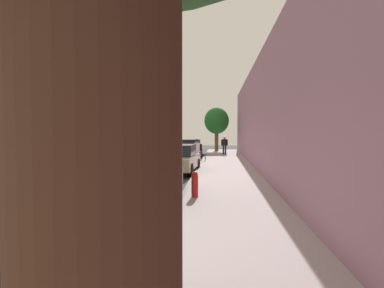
{
  "coord_description": "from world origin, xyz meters",
  "views": [
    {
      "loc": [
        2.89,
        -16.39,
        2.28
      ],
      "look_at": [
        0.98,
        5.85,
        1.34
      ],
      "focal_mm": 30.1,
      "sensor_mm": 36.0,
      "label": 1
    }
  ],
  "objects_px": {
    "fire_hydrant": "(195,184)",
    "parked_sedan_tan_mid": "(179,159)",
    "parked_sedan_green_second": "(147,178)",
    "street_tree_mid_block": "(217,121)",
    "pedestrian_on_phone": "(224,144)",
    "bicycle_at_curb": "(195,158)",
    "cyclist_with_backpack": "(197,149)",
    "parked_sedan_grey_far": "(191,148)"
  },
  "relations": [
    {
      "from": "parked_sedan_grey_far",
      "to": "street_tree_mid_block",
      "type": "xyz_separation_m",
      "value": [
        2.09,
        6.56,
        2.51
      ]
    },
    {
      "from": "parked_sedan_tan_mid",
      "to": "parked_sedan_grey_far",
      "type": "relative_size",
      "value": 1.01
    },
    {
      "from": "bicycle_at_curb",
      "to": "cyclist_with_backpack",
      "type": "height_order",
      "value": "cyclist_with_backpack"
    },
    {
      "from": "parked_sedan_tan_mid",
      "to": "parked_sedan_grey_far",
      "type": "distance_m",
      "value": 10.18
    },
    {
      "from": "parked_sedan_tan_mid",
      "to": "parked_sedan_grey_far",
      "type": "height_order",
      "value": "same"
    },
    {
      "from": "fire_hydrant",
      "to": "parked_sedan_green_second",
      "type": "bearing_deg",
      "value": -171.52
    },
    {
      "from": "parked_sedan_green_second",
      "to": "street_tree_mid_block",
      "type": "xyz_separation_m",
      "value": [
        1.99,
        23.81,
        2.51
      ]
    },
    {
      "from": "parked_sedan_tan_mid",
      "to": "bicycle_at_curb",
      "type": "xyz_separation_m",
      "value": [
        0.46,
        4.65,
        -0.38
      ]
    },
    {
      "from": "bicycle_at_curb",
      "to": "fire_hydrant",
      "type": "relative_size",
      "value": 1.81
    },
    {
      "from": "bicycle_at_curb",
      "to": "cyclist_with_backpack",
      "type": "relative_size",
      "value": 0.88
    },
    {
      "from": "pedestrian_on_phone",
      "to": "fire_hydrant",
      "type": "relative_size",
      "value": 1.91
    },
    {
      "from": "street_tree_mid_block",
      "to": "fire_hydrant",
      "type": "bearing_deg",
      "value": -91.16
    },
    {
      "from": "pedestrian_on_phone",
      "to": "cyclist_with_backpack",
      "type": "bearing_deg",
      "value": -103.98
    },
    {
      "from": "parked_sedan_green_second",
      "to": "parked_sedan_grey_far",
      "type": "height_order",
      "value": "same"
    },
    {
      "from": "parked_sedan_grey_far",
      "to": "pedestrian_on_phone",
      "type": "relative_size",
      "value": 2.78
    },
    {
      "from": "fire_hydrant",
      "to": "parked_sedan_tan_mid",
      "type": "bearing_deg",
      "value": 101.23
    },
    {
      "from": "parked_sedan_grey_far",
      "to": "fire_hydrant",
      "type": "xyz_separation_m",
      "value": [
        1.61,
        -17.02,
        -0.21
      ]
    },
    {
      "from": "parked_sedan_tan_mid",
      "to": "street_tree_mid_block",
      "type": "height_order",
      "value": "street_tree_mid_block"
    },
    {
      "from": "parked_sedan_grey_far",
      "to": "cyclist_with_backpack",
      "type": "distance_m",
      "value": 6.06
    },
    {
      "from": "bicycle_at_curb",
      "to": "street_tree_mid_block",
      "type": "xyz_separation_m",
      "value": [
        1.37,
        12.1,
        2.89
      ]
    },
    {
      "from": "pedestrian_on_phone",
      "to": "fire_hydrant",
      "type": "xyz_separation_m",
      "value": [
        -1.24,
        -18.72,
        -0.48
      ]
    },
    {
      "from": "parked_sedan_green_second",
      "to": "street_tree_mid_block",
      "type": "distance_m",
      "value": 24.03
    },
    {
      "from": "parked_sedan_grey_far",
      "to": "fire_hydrant",
      "type": "relative_size",
      "value": 5.31
    },
    {
      "from": "parked_sedan_tan_mid",
      "to": "bicycle_at_curb",
      "type": "relative_size",
      "value": 2.96
    },
    {
      "from": "cyclist_with_backpack",
      "to": "fire_hydrant",
      "type": "bearing_deg",
      "value": -86.51
    },
    {
      "from": "cyclist_with_backpack",
      "to": "parked_sedan_tan_mid",
      "type": "bearing_deg",
      "value": -99.24
    },
    {
      "from": "pedestrian_on_phone",
      "to": "bicycle_at_curb",
      "type": "bearing_deg",
      "value": -106.42
    },
    {
      "from": "cyclist_with_backpack",
      "to": "fire_hydrant",
      "type": "xyz_separation_m",
      "value": [
        0.67,
        -11.05,
        -0.51
      ]
    },
    {
      "from": "parked_sedan_grey_far",
      "to": "parked_sedan_green_second",
      "type": "bearing_deg",
      "value": -89.68
    },
    {
      "from": "street_tree_mid_block",
      "to": "cyclist_with_backpack",
      "type": "bearing_deg",
      "value": -95.25
    },
    {
      "from": "parked_sedan_tan_mid",
      "to": "street_tree_mid_block",
      "type": "relative_size",
      "value": 0.98
    },
    {
      "from": "parked_sedan_grey_far",
      "to": "cyclist_with_backpack",
      "type": "relative_size",
      "value": 2.58
    },
    {
      "from": "street_tree_mid_block",
      "to": "pedestrian_on_phone",
      "type": "bearing_deg",
      "value": -81.16
    },
    {
      "from": "bicycle_at_curb",
      "to": "street_tree_mid_block",
      "type": "bearing_deg",
      "value": 83.52
    },
    {
      "from": "parked_sedan_green_second",
      "to": "cyclist_with_backpack",
      "type": "bearing_deg",
      "value": 85.73
    },
    {
      "from": "bicycle_at_curb",
      "to": "street_tree_mid_block",
      "type": "distance_m",
      "value": 12.52
    },
    {
      "from": "parked_sedan_tan_mid",
      "to": "cyclist_with_backpack",
      "type": "xyz_separation_m",
      "value": [
        0.68,
        4.21,
        0.3
      ]
    },
    {
      "from": "cyclist_with_backpack",
      "to": "pedestrian_on_phone",
      "type": "xyz_separation_m",
      "value": [
        1.91,
        7.67,
        -0.03
      ]
    },
    {
      "from": "parked_sedan_green_second",
      "to": "street_tree_mid_block",
      "type": "bearing_deg",
      "value": 85.21
    },
    {
      "from": "parked_sedan_green_second",
      "to": "fire_hydrant",
      "type": "bearing_deg",
      "value": 8.48
    },
    {
      "from": "cyclist_with_backpack",
      "to": "street_tree_mid_block",
      "type": "relative_size",
      "value": 0.38
    },
    {
      "from": "parked_sedan_grey_far",
      "to": "bicycle_at_curb",
      "type": "distance_m",
      "value": 5.59
    }
  ]
}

